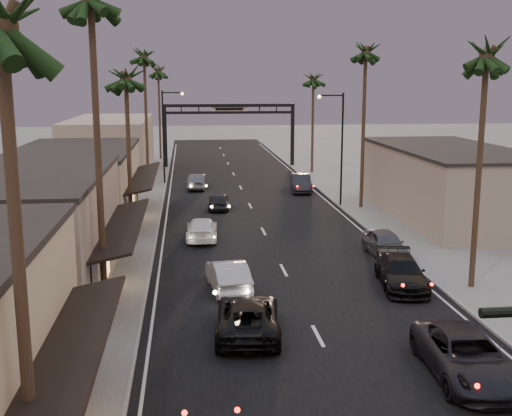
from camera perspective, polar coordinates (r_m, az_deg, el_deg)
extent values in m
plane|color=slate|center=(45.85, 0.22, -1.24)|extent=(200.00, 200.00, 0.00)
cube|color=black|center=(50.72, -0.42, -0.02)|extent=(14.00, 120.00, 0.02)
cube|color=slate|center=(57.51, -10.59, 1.19)|extent=(5.00, 92.00, 0.12)
cube|color=slate|center=(59.15, 8.08, 1.55)|extent=(5.00, 92.00, 0.12)
cube|color=gray|center=(32.32, -20.35, -2.30)|extent=(8.00, 14.00, 5.50)
cube|color=#C5B897|center=(47.74, -15.77, 1.89)|extent=(8.00, 16.00, 5.00)
cube|color=gray|center=(70.28, -12.77, 5.34)|extent=(8.00, 20.00, 6.00)
cube|color=gray|center=(48.95, 16.74, 2.06)|extent=(8.00, 18.00, 5.00)
cube|color=black|center=(74.80, -8.07, 6.23)|extent=(0.40, 0.40, 7.00)
cube|color=black|center=(75.78, 3.25, 6.39)|extent=(0.40, 0.40, 7.00)
cube|color=black|center=(74.70, -2.39, 9.09)|extent=(15.20, 0.35, 0.35)
cube|color=black|center=(74.74, -2.39, 8.48)|extent=(15.20, 0.30, 0.30)
cube|color=beige|center=(74.70, -2.39, 8.79)|extent=(4.20, 0.12, 1.00)
cylinder|color=black|center=(51.26, 7.64, 5.09)|extent=(0.16, 0.16, 9.00)
cylinder|color=black|center=(50.75, 6.66, 9.92)|extent=(2.00, 0.12, 0.12)
sphere|color=#FFD899|center=(50.56, 5.64, 9.82)|extent=(0.30, 0.30, 0.30)
cylinder|color=black|center=(62.75, -8.24, 6.19)|extent=(0.16, 0.16, 9.00)
cylinder|color=black|center=(62.50, -7.42, 10.14)|extent=(2.00, 0.12, 0.12)
sphere|color=#FFD899|center=(62.49, -6.58, 10.07)|extent=(0.30, 0.30, 0.30)
cylinder|color=#38281C|center=(14.64, -20.19, -7.11)|extent=(0.28, 0.28, 11.00)
cylinder|color=#38281C|center=(26.94, -13.82, 3.61)|extent=(0.28, 0.28, 13.00)
cylinder|color=#38281C|center=(40.94, -11.22, 4.13)|extent=(0.28, 0.28, 10.00)
sphere|color=black|center=(40.64, -11.52, 11.99)|extent=(3.20, 3.20, 3.20)
cylinder|color=#38281C|center=(59.72, -9.72, 7.34)|extent=(0.28, 0.28, 12.00)
sphere|color=black|center=(59.65, -9.94, 13.67)|extent=(3.20, 3.20, 3.20)
cylinder|color=#38281C|center=(31.88, 19.17, 2.64)|extent=(0.28, 0.28, 11.00)
sphere|color=black|center=(31.62, 19.90, 13.64)|extent=(3.20, 3.20, 3.20)
cylinder|color=#38281C|center=(50.51, 9.51, 6.65)|extent=(0.28, 0.28, 12.00)
sphere|color=black|center=(50.43, 9.76, 14.15)|extent=(3.20, 3.20, 3.20)
cylinder|color=#38281C|center=(70.00, 5.05, 7.19)|extent=(0.28, 0.28, 10.00)
sphere|color=black|center=(69.83, 5.14, 11.78)|extent=(3.20, 3.20, 3.20)
cylinder|color=#38281C|center=(82.66, -8.57, 8.08)|extent=(0.28, 0.28, 11.00)
sphere|color=black|center=(82.56, -8.70, 12.31)|extent=(3.20, 3.20, 3.20)
imported|color=black|center=(25.79, -0.72, -9.64)|extent=(2.93, 5.50, 1.47)
imported|color=#ADAEB3|center=(30.93, -2.50, -6.01)|extent=(2.08, 4.71, 1.50)
imported|color=white|center=(40.84, -4.85, -1.86)|extent=(2.13, 4.82, 1.37)
imported|color=black|center=(50.25, -3.32, 0.64)|extent=(1.90, 4.11, 1.36)
imported|color=#47484C|center=(59.78, -5.17, 2.36)|extent=(2.09, 4.49, 1.42)
imported|color=black|center=(23.40, 18.22, -12.40)|extent=(2.82, 5.65, 1.54)
imported|color=black|center=(32.20, 12.78, -5.61)|extent=(2.75, 5.33, 1.48)
imported|color=#45454A|center=(37.51, 11.41, -3.12)|extent=(1.91, 4.49, 1.51)
imported|color=black|center=(58.27, 3.99, 2.22)|extent=(2.09, 4.93, 1.58)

